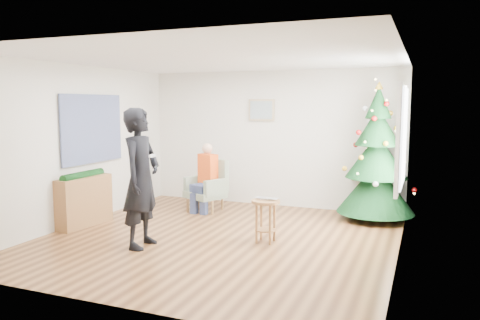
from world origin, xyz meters
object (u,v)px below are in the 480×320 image
at_px(christmas_tree, 377,158).
at_px(console, 84,201).
at_px(armchair, 208,192).
at_px(standing_man, 141,178).
at_px(stool, 266,221).

bearing_deg(christmas_tree, console, -153.40).
relative_size(christmas_tree, armchair, 2.47).
xyz_separation_m(christmas_tree, console, (-4.34, -2.18, -0.66)).
distance_m(armchair, console, 2.21).
bearing_deg(standing_man, armchair, -1.46).
bearing_deg(christmas_tree, stool, -123.81).
height_order(christmas_tree, armchair, christmas_tree).
bearing_deg(console, stool, 9.34).
bearing_deg(armchair, console, -104.55).
height_order(armchair, standing_man, standing_man).
bearing_deg(standing_man, console, 64.08).
bearing_deg(stool, christmas_tree, 56.19).
relative_size(standing_man, console, 1.92).
bearing_deg(stool, console, -175.93).
relative_size(stool, standing_man, 0.32).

